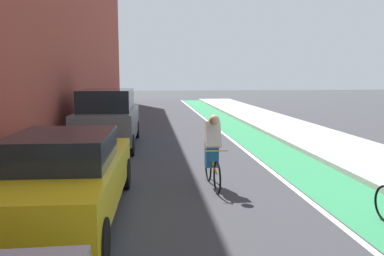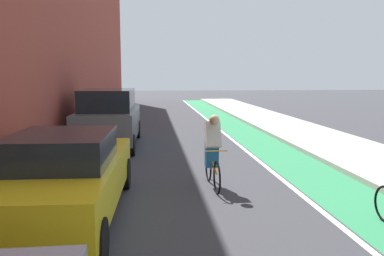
# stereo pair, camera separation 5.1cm
# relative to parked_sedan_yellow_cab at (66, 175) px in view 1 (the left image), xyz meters

# --- Properties ---
(ground_plane) EXTENTS (97.13, 97.13, 0.00)m
(ground_plane) POSITION_rel_parked_sedan_yellow_cab_xyz_m (2.59, 7.71, -0.79)
(ground_plane) COLOR #38383D
(bike_lane_paint) EXTENTS (1.60, 44.15, 0.00)m
(bike_lane_paint) POSITION_rel_parked_sedan_yellow_cab_xyz_m (5.42, 9.71, -0.79)
(bike_lane_paint) COLOR #2D8451
(bike_lane_paint) RESTS_ON ground
(lane_divider_stripe) EXTENTS (0.12, 44.15, 0.00)m
(lane_divider_stripe) POSITION_rel_parked_sedan_yellow_cab_xyz_m (4.52, 9.71, -0.78)
(lane_divider_stripe) COLOR white
(lane_divider_stripe) RESTS_ON ground
(sidewalk_right) EXTENTS (3.03, 44.15, 0.14)m
(sidewalk_right) POSITION_rel_parked_sedan_yellow_cab_xyz_m (7.74, 9.71, -0.72)
(sidewalk_right) COLOR #A8A59E
(sidewalk_right) RESTS_ON ground
(parked_sedan_yellow_cab) EXTENTS (1.94, 4.78, 1.53)m
(parked_sedan_yellow_cab) POSITION_rel_parked_sedan_yellow_cab_xyz_m (0.00, 0.00, 0.00)
(parked_sedan_yellow_cab) COLOR yellow
(parked_sedan_yellow_cab) RESTS_ON ground
(parked_suv_gray) EXTENTS (2.00, 4.65, 1.98)m
(parked_suv_gray) POSITION_rel_parked_sedan_yellow_cab_xyz_m (0.00, 7.12, 0.23)
(parked_suv_gray) COLOR #595B60
(parked_suv_gray) RESTS_ON ground
(cyclist_trailing) EXTENTS (0.48, 1.74, 1.63)m
(cyclist_trailing) POSITION_rel_parked_sedan_yellow_cab_xyz_m (2.77, 1.76, 0.03)
(cyclist_trailing) COLOR black
(cyclist_trailing) RESTS_ON ground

